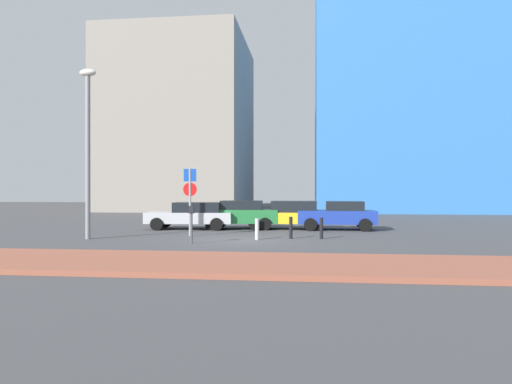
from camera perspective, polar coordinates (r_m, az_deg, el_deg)
ground_plane at (r=19.00m, az=-2.07°, el=-5.86°), size 120.00×120.00×0.00m
sidewalk_brick at (r=12.59m, az=-6.63°, el=-8.61°), size 40.00×3.73×0.14m
parked_car_silver at (r=24.53m, az=-7.78°, el=-2.77°), size 4.55×2.25×1.40m
parked_car_green at (r=24.55m, az=-1.93°, el=-2.67°), size 4.10×2.21×1.48m
parked_car_yellow at (r=24.38m, az=4.03°, el=-2.74°), size 4.56×2.01×1.47m
parked_car_blue at (r=24.22m, az=10.04°, el=-2.76°), size 3.95×2.03×1.46m
parking_sign_post at (r=20.67m, az=-8.05°, el=-0.17°), size 0.60×0.10×2.98m
parking_meter at (r=17.71m, az=-7.86°, el=-3.32°), size 0.18×0.14×1.42m
street_lamp at (r=20.57m, az=-19.81°, el=6.10°), size 0.70×0.36×7.01m
traffic_bollard_near at (r=19.55m, az=4.27°, el=-4.36°), size 0.14×0.14×0.91m
traffic_bollard_mid at (r=19.05m, az=0.13°, el=-4.55°), size 0.17×0.17×0.86m
traffic_bollard_far at (r=19.55m, az=7.97°, el=-4.40°), size 0.14×0.14×0.88m
building_colorful_midrise at (r=51.07m, az=18.77°, el=13.09°), size 19.79×15.84×26.89m
building_under_construction at (r=50.72m, az=-9.18°, el=7.94°), size 13.87×14.52×17.76m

